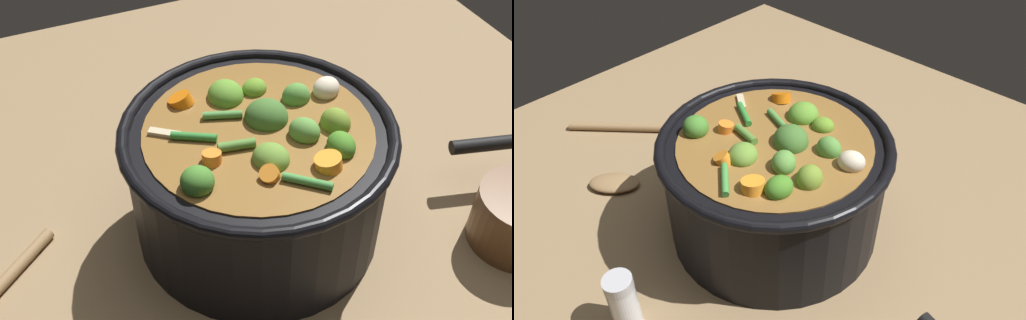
% 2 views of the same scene
% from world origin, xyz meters
% --- Properties ---
extents(ground_plane, '(1.10, 1.10, 0.00)m').
position_xyz_m(ground_plane, '(0.00, 0.00, 0.00)').
color(ground_plane, '#8C704C').
extents(cooking_pot, '(0.30, 0.30, 0.17)m').
position_xyz_m(cooking_pot, '(0.00, 0.00, 0.08)').
color(cooking_pot, black).
rests_on(cooking_pot, ground_plane).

